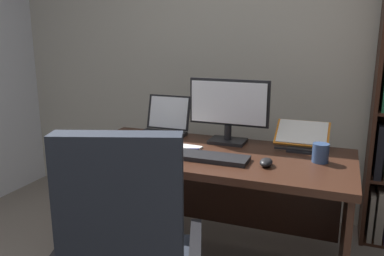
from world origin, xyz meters
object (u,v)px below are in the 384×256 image
desk (215,181)px  keyboard (210,157)px  monitor (229,111)px  reading_stand_with_book (302,136)px  computer_mouse (266,162)px  coffee_mug (321,153)px  laptop (162,128)px  notepad (184,150)px  open_binder (128,151)px  pen (187,149)px

desk → keyboard: (0.04, -0.20, 0.22)m
monitor → reading_stand_with_book: (0.43, 0.05, -0.13)m
desk → computer_mouse: 0.45m
keyboard → coffee_mug: bearing=16.5°
monitor → laptop: 0.48m
desk → notepad: notepad is taller
open_binder → notepad: bearing=38.9°
coffee_mug → reading_stand_with_book: bearing=116.7°
laptop → computer_mouse: laptop is taller
keyboard → notepad: (-0.19, 0.09, -0.01)m
desk → reading_stand_with_book: 0.58m
desk → monitor: 0.43m
notepad → keyboard: bearing=-26.2°
monitor → laptop: (-0.45, 0.01, -0.15)m
reading_stand_with_book → coffee_mug: reading_stand_with_book is taller
computer_mouse → notepad: size_ratio=0.50×
notepad → coffee_mug: (0.74, 0.07, 0.05)m
computer_mouse → coffee_mug: bearing=32.9°
computer_mouse → reading_stand_with_book: reading_stand_with_book is taller
pen → monitor: bearing=56.8°
keyboard → open_binder: (-0.48, -0.05, -0.00)m
open_binder → pen: open_binder is taller
monitor → reading_stand_with_book: bearing=6.3°
laptop → coffee_mug: size_ratio=3.13×
desk → laptop: (-0.42, 0.16, 0.26)m
keyboard → coffee_mug: coffee_mug is taller
laptop → open_binder: size_ratio=0.68×
reading_stand_with_book → open_binder: (-0.91, -0.46, -0.06)m
notepad → coffee_mug: size_ratio=2.08×
laptop → pen: bearing=-43.7°
monitor → open_binder: monitor is taller
computer_mouse → laptop: bearing=154.2°
desk → laptop: size_ratio=4.95×
computer_mouse → open_binder: bearing=-176.3°
monitor → notepad: monitor is taller
open_binder → pen: size_ratio=3.31×
reading_stand_with_book → laptop: bearing=-177.4°
desk → pen: (-0.14, -0.11, 0.22)m
desk → monitor: size_ratio=3.15×
monitor → coffee_mug: size_ratio=4.91×
laptop → pen: 0.39m
reading_stand_with_book → pen: (-0.60, -0.31, -0.06)m
pen → coffee_mug: (0.72, 0.07, 0.04)m
keyboard → open_binder: bearing=-174.0°
computer_mouse → reading_stand_with_book: size_ratio=0.34×
keyboard → reading_stand_with_book: 0.59m
reading_stand_with_book → coffee_mug: 0.27m
desk → pen: size_ratio=11.16×
desk → pen: bearing=-141.9°
open_binder → notepad: 0.32m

